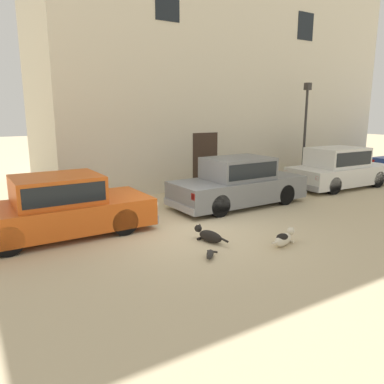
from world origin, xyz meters
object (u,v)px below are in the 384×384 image
object	(u,v)px
parked_sedan_nearest	(60,206)
stray_cat	(210,254)
stray_dog_tan	(284,238)
parked_sedan_third	(339,168)
stray_dog_spotted	(209,235)
parked_sedan_second	(238,182)
street_lamp	(306,120)

from	to	relation	value
parked_sedan_nearest	stray_cat	xyz separation A→B (m)	(2.20, -3.07, -0.63)
stray_dog_tan	stray_cat	size ratio (longest dim) A/B	1.96
stray_dog_tan	parked_sedan_third	bearing A→B (deg)	10.88
parked_sedan_nearest	stray_cat	size ratio (longest dim) A/B	8.62
parked_sedan_nearest	stray_dog_spotted	world-z (taller)	parked_sedan_nearest
parked_sedan_nearest	stray_dog_tan	bearing A→B (deg)	-40.14
parked_sedan_nearest	parked_sedan_second	distance (m)	5.38
stray_dog_tan	street_lamp	size ratio (longest dim) A/B	0.25
parked_sedan_second	stray_dog_tan	world-z (taller)	parked_sedan_second
stray_cat	street_lamp	bearing A→B (deg)	161.24
parked_sedan_third	stray_cat	bearing A→B (deg)	-156.52
parked_sedan_second	parked_sedan_third	xyz separation A→B (m)	(5.06, 0.19, 0.03)
stray_cat	stray_dog_spotted	bearing A→B (deg)	-172.50
parked_sedan_nearest	street_lamp	bearing A→B (deg)	9.22
parked_sedan_second	stray_cat	size ratio (longest dim) A/B	8.87
parked_sedan_nearest	parked_sedan_second	xyz separation A→B (m)	(5.38, 0.02, 0.03)
parked_sedan_second	street_lamp	bearing A→B (deg)	18.57
parked_sedan_third	stray_dog_spotted	size ratio (longest dim) A/B	4.32
stray_dog_tan	stray_cat	world-z (taller)	stray_dog_tan
stray_dog_spotted	parked_sedan_third	bearing A→B (deg)	-86.46
parked_sedan_second	stray_dog_spotted	xyz separation A→B (m)	(-2.66, -2.29, -0.59)
parked_sedan_second	stray_dog_spotted	size ratio (longest dim) A/B	4.46
stray_dog_tan	street_lamp	distance (m)	8.29
stray_cat	street_lamp	world-z (taller)	street_lamp
parked_sedan_third	stray_cat	xyz separation A→B (m)	(-8.24, -3.29, -0.69)
stray_cat	stray_dog_tan	bearing A→B (deg)	122.05
stray_dog_tan	stray_cat	distance (m)	1.82
parked_sedan_nearest	parked_sedan_third	size ratio (longest dim) A/B	1.00
parked_sedan_third	street_lamp	xyz separation A→B (m)	(-0.31, 1.50, 1.77)
stray_dog_tan	parked_sedan_second	bearing A→B (deg)	49.61
parked_sedan_second	parked_sedan_third	distance (m)	5.06
street_lamp	parked_sedan_nearest	bearing A→B (deg)	-170.40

